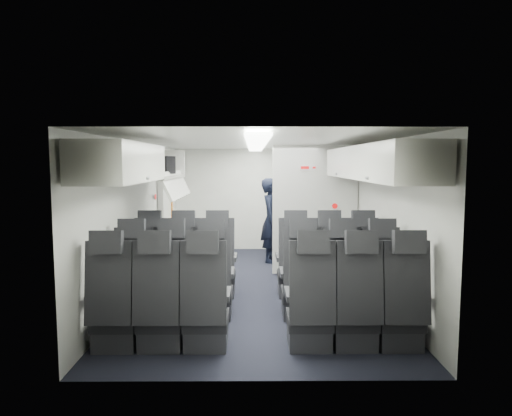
{
  "coord_description": "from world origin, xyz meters",
  "views": [
    {
      "loc": [
        -0.05,
        -6.73,
        1.86
      ],
      "look_at": [
        0.0,
        0.4,
        1.15
      ],
      "focal_mm": 32.0,
      "sensor_mm": 36.0,
      "label": 1
    }
  ],
  "objects_px": {
    "boarding_door": "(166,212)",
    "carry_on_bag": "(158,165)",
    "seat_row_rear": "(258,310)",
    "seat_row_mid": "(257,286)",
    "seat_row_front": "(256,268)",
    "flight_attendant": "(271,220)",
    "galley_unit": "(301,207)"
  },
  "relations": [
    {
      "from": "seat_row_rear",
      "to": "galley_unit",
      "type": "distance_m",
      "value": 5.17
    },
    {
      "from": "galley_unit",
      "to": "carry_on_bag",
      "type": "xyz_separation_m",
      "value": [
        -2.34,
        -3.0,
        0.88
      ]
    },
    {
      "from": "galley_unit",
      "to": "seat_row_front",
      "type": "bearing_deg",
      "value": -106.28
    },
    {
      "from": "seat_row_front",
      "to": "galley_unit",
      "type": "relative_size",
      "value": 1.75
    },
    {
      "from": "seat_row_mid",
      "to": "seat_row_rear",
      "type": "relative_size",
      "value": 1.0
    },
    {
      "from": "boarding_door",
      "to": "flight_attendant",
      "type": "height_order",
      "value": "boarding_door"
    },
    {
      "from": "seat_row_front",
      "to": "seat_row_rear",
      "type": "height_order",
      "value": "same"
    },
    {
      "from": "seat_row_rear",
      "to": "galley_unit",
      "type": "bearing_deg",
      "value": 79.35
    },
    {
      "from": "seat_row_rear",
      "to": "carry_on_bag",
      "type": "relative_size",
      "value": 8.09
    },
    {
      "from": "seat_row_front",
      "to": "seat_row_mid",
      "type": "height_order",
      "value": "same"
    },
    {
      "from": "seat_row_mid",
      "to": "flight_attendant",
      "type": "xyz_separation_m",
      "value": [
        0.3,
        3.19,
        0.38
      ]
    },
    {
      "from": "seat_row_rear",
      "to": "boarding_door",
      "type": "relative_size",
      "value": 1.79
    },
    {
      "from": "boarding_door",
      "to": "seat_row_mid",
      "type": "bearing_deg",
      "value": -61.23
    },
    {
      "from": "carry_on_bag",
      "to": "galley_unit",
      "type": "bearing_deg",
      "value": 67.98
    },
    {
      "from": "galley_unit",
      "to": "flight_attendant",
      "type": "height_order",
      "value": "galley_unit"
    },
    {
      "from": "seat_row_mid",
      "to": "seat_row_rear",
      "type": "bearing_deg",
      "value": -90.0
    },
    {
      "from": "boarding_door",
      "to": "carry_on_bag",
      "type": "bearing_deg",
      "value": -82.2
    },
    {
      "from": "carry_on_bag",
      "to": "flight_attendant",
      "type": "bearing_deg",
      "value": 66.26
    },
    {
      "from": "seat_row_front",
      "to": "flight_attendant",
      "type": "height_order",
      "value": "flight_attendant"
    },
    {
      "from": "seat_row_front",
      "to": "seat_row_mid",
      "type": "distance_m",
      "value": 0.9
    },
    {
      "from": "boarding_door",
      "to": "flight_attendant",
      "type": "distance_m",
      "value": 1.95
    },
    {
      "from": "flight_attendant",
      "to": "carry_on_bag",
      "type": "relative_size",
      "value": 3.82
    },
    {
      "from": "galley_unit",
      "to": "carry_on_bag",
      "type": "bearing_deg",
      "value": -127.98
    },
    {
      "from": "seat_row_front",
      "to": "flight_attendant",
      "type": "relative_size",
      "value": 2.12
    },
    {
      "from": "seat_row_rear",
      "to": "seat_row_mid",
      "type": "bearing_deg",
      "value": 90.0
    },
    {
      "from": "flight_attendant",
      "to": "seat_row_mid",
      "type": "bearing_deg",
      "value": -174.63
    },
    {
      "from": "seat_row_mid",
      "to": "galley_unit",
      "type": "height_order",
      "value": "galley_unit"
    },
    {
      "from": "flight_attendant",
      "to": "galley_unit",
      "type": "bearing_deg",
      "value": -23.41
    },
    {
      "from": "seat_row_front",
      "to": "seat_row_mid",
      "type": "xyz_separation_m",
      "value": [
        0.0,
        -0.9,
        0.0
      ]
    },
    {
      "from": "seat_row_mid",
      "to": "galley_unit",
      "type": "bearing_deg",
      "value": 77.12
    },
    {
      "from": "boarding_door",
      "to": "seat_row_rear",
      "type": "bearing_deg",
      "value": -67.13
    },
    {
      "from": "flight_attendant",
      "to": "seat_row_front",
      "type": "bearing_deg",
      "value": -176.7
    }
  ]
}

